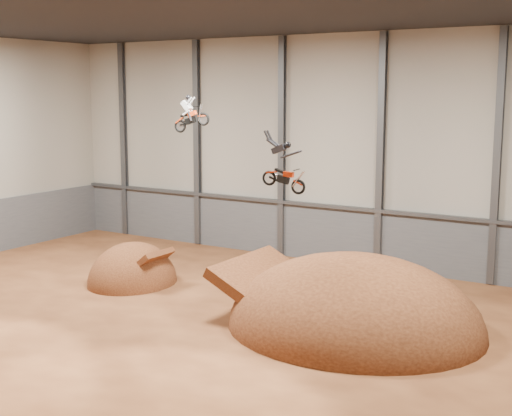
{
  "coord_description": "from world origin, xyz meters",
  "views": [
    {
      "loc": [
        19.09,
        -24.47,
        10.6
      ],
      "look_at": [
        1.43,
        4.0,
        5.06
      ],
      "focal_mm": 50.0,
      "sensor_mm": 36.0,
      "label": 1
    }
  ],
  "objects_px": {
    "fmx_rider_a": "(193,110)",
    "fmx_rider_b": "(282,163)",
    "takeoff_ramp": "(133,283)",
    "landing_ramp": "(354,329)"
  },
  "relations": [
    {
      "from": "fmx_rider_a",
      "to": "fmx_rider_b",
      "type": "xyz_separation_m",
      "value": [
        6.54,
        -2.44,
        -2.08
      ]
    },
    {
      "from": "fmx_rider_a",
      "to": "fmx_rider_b",
      "type": "distance_m",
      "value": 7.28
    },
    {
      "from": "fmx_rider_a",
      "to": "takeoff_ramp",
      "type": "bearing_deg",
      "value": 171.49
    },
    {
      "from": "takeoff_ramp",
      "to": "landing_ramp",
      "type": "xyz_separation_m",
      "value": [
        13.65,
        -0.63,
        0.0
      ]
    },
    {
      "from": "takeoff_ramp",
      "to": "fmx_rider_b",
      "type": "relative_size",
      "value": 1.97
    },
    {
      "from": "takeoff_ramp",
      "to": "landing_ramp",
      "type": "height_order",
      "value": "landing_ramp"
    },
    {
      "from": "fmx_rider_b",
      "to": "landing_ramp",
      "type": "bearing_deg",
      "value": 31.72
    },
    {
      "from": "landing_ramp",
      "to": "fmx_rider_a",
      "type": "bearing_deg",
      "value": 177.35
    },
    {
      "from": "landing_ramp",
      "to": "fmx_rider_a",
      "type": "distance_m",
      "value": 13.28
    },
    {
      "from": "fmx_rider_a",
      "to": "fmx_rider_b",
      "type": "height_order",
      "value": "fmx_rider_a"
    }
  ]
}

